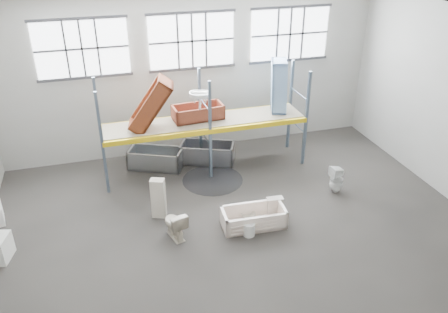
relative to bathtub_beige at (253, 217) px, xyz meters
name	(u,v)px	position (x,y,z in m)	size (l,w,h in m)	color
floor	(241,236)	(-0.41, -0.27, -0.28)	(12.00, 10.00, 0.10)	#47423D
ceiling	(246,26)	(-0.41, -0.27, 4.82)	(12.00, 10.00, 0.10)	silver
wall_back	(192,75)	(-0.41, 4.78, 2.27)	(12.00, 0.10, 5.00)	#A4A198
wall_front	(370,312)	(-0.41, -5.32, 2.27)	(12.00, 0.10, 5.00)	#BBB8AD
window_left	(82,49)	(-3.61, 4.67, 3.37)	(2.60, 0.04, 1.60)	white
window_mid	(192,41)	(-0.41, 4.67, 3.37)	(2.60, 0.04, 1.60)	white
window_right	(290,34)	(2.79, 4.67, 3.37)	(2.60, 0.04, 1.60)	white
rack_upright_la	(102,145)	(-3.41, 2.63, 1.27)	(0.08, 0.08, 3.00)	slate
rack_upright_lb	(100,127)	(-3.41, 3.83, 1.27)	(0.08, 0.08, 3.00)	slate
rack_upright_ma	(210,131)	(-0.41, 2.63, 1.27)	(0.08, 0.08, 3.00)	slate
rack_upright_mb	(200,116)	(-0.41, 3.83, 1.27)	(0.08, 0.08, 3.00)	slate
rack_upright_ra	(306,120)	(2.59, 2.63, 1.27)	(0.08, 0.08, 3.00)	slate
rack_upright_rb	(290,105)	(2.59, 3.83, 1.27)	(0.08, 0.08, 3.00)	slate
rack_beam_front	(210,131)	(-0.41, 2.63, 1.27)	(6.00, 0.10, 0.14)	yellow
rack_beam_back	(200,116)	(-0.41, 3.83, 1.27)	(6.00, 0.10, 0.14)	yellow
shelf_deck	(205,121)	(-0.41, 3.23, 1.35)	(5.90, 1.10, 0.03)	gray
wet_patch	(213,180)	(-0.41, 2.43, -0.23)	(1.80, 1.80, 0.00)	black
bathtub_beige	(253,217)	(0.00, 0.00, 0.00)	(1.59, 0.75, 0.47)	#F6DECD
cistern_spare	(275,205)	(0.69, 0.31, 0.05)	(0.43, 0.20, 0.41)	beige
sink_in_tub	(248,215)	(-0.07, 0.21, -0.07)	(0.40, 0.40, 0.14)	beige
toilet_beige	(175,224)	(-1.99, 0.09, 0.14)	(0.42, 0.74, 0.75)	beige
cistern_tall	(158,198)	(-2.21, 1.06, 0.31)	(0.35, 0.23, 1.10)	beige
toilet_white	(337,179)	(2.76, 0.82, 0.17)	(0.37, 0.37, 0.82)	white
steel_tub_left	(156,158)	(-1.89, 3.69, 0.06)	(1.62, 0.76, 0.59)	#ADB1B5
steel_tub_right	(207,153)	(-0.26, 3.61, 0.07)	(1.67, 0.78, 0.61)	#A5A6AD
rust_tub_flat	(198,112)	(-0.58, 3.38, 1.59)	(1.48, 0.69, 0.42)	brown
rust_tub_tilted	(151,105)	(-1.98, 3.11, 2.06)	(1.64, 0.77, 0.46)	#823711
sink_on_shelf	(200,108)	(-0.61, 2.97, 1.86)	(0.60, 0.46, 0.53)	silver
blue_tub_upright	(279,86)	(1.93, 3.32, 2.16)	(1.58, 0.74, 0.44)	#789ECE
bucket	(249,229)	(-0.24, -0.35, -0.06)	(0.29, 0.29, 0.34)	silver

